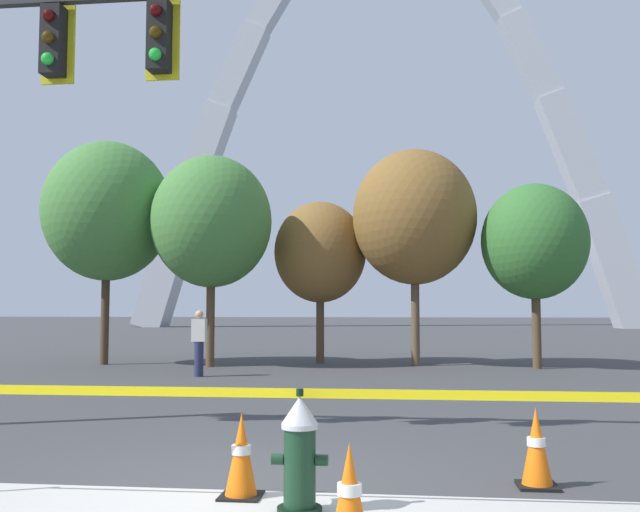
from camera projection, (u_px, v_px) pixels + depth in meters
name	position (u px, v px, depth m)	size (l,w,h in m)	color
ground_plane	(235.00, 487.00, 6.53)	(240.00, 240.00, 0.00)	#3D3D3F
fire_hydrant	(300.00, 454.00, 5.73)	(0.46, 0.48, 0.99)	black
caution_tape_barrier	(282.00, 420.00, 5.88)	(6.35, 0.11, 1.02)	#232326
traffic_cone_by_hydrant	(350.00, 497.00, 4.82)	(0.36, 0.36, 0.73)	black
traffic_cone_mid_sidewalk	(536.00, 448.00, 6.52)	(0.36, 0.36, 0.73)	black
traffic_cone_curb_edge	(241.00, 456.00, 6.16)	(0.36, 0.36, 0.73)	black
monument_arch	(382.00, 134.00, 60.48)	(43.12, 2.61, 37.78)	#B2B5BC
tree_far_left	(107.00, 211.00, 20.94)	(3.76, 3.76, 6.58)	#473323
tree_left_mid	(212.00, 222.00, 20.13)	(3.42, 3.42, 5.99)	brown
tree_center_left	(320.00, 252.00, 21.44)	(2.78, 2.78, 4.87)	brown
tree_center_right	(414.00, 217.00, 20.44)	(3.56, 3.56, 6.23)	brown
tree_right_mid	(535.00, 242.00, 19.43)	(2.89, 2.89, 5.06)	brown
pedestrian_walking_left	(199.00, 342.00, 17.04)	(0.34, 0.22, 1.59)	#232847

